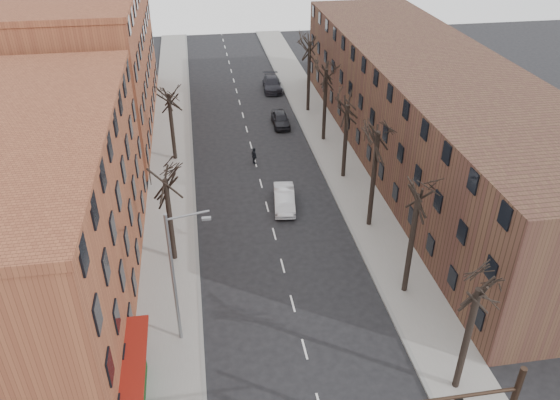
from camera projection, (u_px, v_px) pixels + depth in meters
name	position (u px, v px, depth m)	size (l,w,h in m)	color
sidewalk_left	(171.00, 154.00, 53.84)	(4.00, 90.00, 0.15)	gray
sidewalk_right	(329.00, 143.00, 56.01)	(4.00, 90.00, 0.15)	gray
building_left_near	(24.00, 224.00, 32.82)	(12.00, 26.00, 12.00)	brown
building_left_far	(87.00, 62.00, 56.71)	(12.00, 28.00, 14.00)	brown
building_right	(429.00, 112.00, 50.31)	(12.00, 50.00, 10.00)	#4C3223
awning_left	(141.00, 398.00, 29.28)	(1.20, 7.00, 0.15)	maroon
tree_right_a	(455.00, 387.00, 29.90)	(5.20, 5.20, 10.00)	black
tree_right_b	(404.00, 291.00, 36.64)	(5.20, 5.20, 10.80)	black
tree_right_c	(369.00, 225.00, 43.37)	(5.20, 5.20, 11.60)	black
tree_right_d	(343.00, 177.00, 50.10)	(5.20, 5.20, 10.00)	black
tree_right_e	(323.00, 140.00, 56.83)	(5.20, 5.20, 10.80)	black
tree_right_f	(308.00, 111.00, 63.56)	(5.20, 5.20, 11.60)	black
tree_left_a	(175.00, 259.00, 39.63)	(5.20, 5.20, 9.50)	black
tree_left_b	(176.00, 159.00, 53.09)	(5.20, 5.20, 9.50)	black
streetlight	(176.00, 274.00, 30.35)	(2.45, 0.22, 9.03)	slate
silver_sedan	(284.00, 199.00, 45.32)	(1.65, 4.73, 1.56)	silver
parked_car_near	(281.00, 119.00, 59.63)	(1.76, 4.37, 1.49)	black
parked_car_mid	(272.00, 84.00, 69.19)	(2.21, 5.44, 1.58)	black
parked_car_far	(275.00, 86.00, 69.04)	(1.84, 4.00, 1.11)	slate
pedestrian_crossing	(254.00, 156.00, 51.90)	(0.97, 0.40, 1.65)	black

